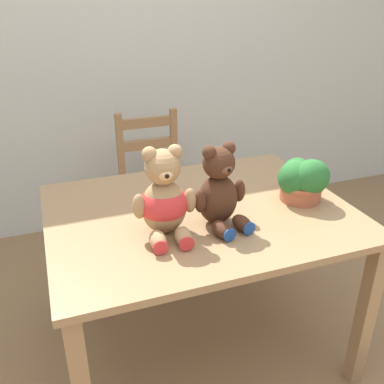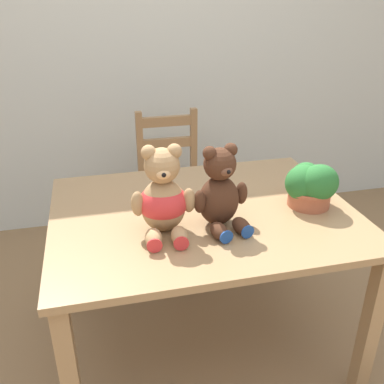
{
  "view_description": "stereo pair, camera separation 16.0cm",
  "coord_description": "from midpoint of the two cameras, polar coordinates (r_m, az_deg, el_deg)",
  "views": [
    {
      "loc": [
        -0.57,
        -1.0,
        1.58
      ],
      "look_at": [
        -0.08,
        0.36,
        0.89
      ],
      "focal_mm": 40.0,
      "sensor_mm": 36.0,
      "label": 1
    },
    {
      "loc": [
        -0.42,
        -1.04,
        1.58
      ],
      "look_at": [
        -0.08,
        0.36,
        0.89
      ],
      "focal_mm": 40.0,
      "sensor_mm": 36.0,
      "label": 2
    }
  ],
  "objects": [
    {
      "name": "dining_table",
      "position": [
        1.84,
        3.99,
        -5.17
      ],
      "size": [
        1.25,
        0.96,
        0.74
      ],
      "color": "#9E7A51",
      "rests_on": "ground_plane"
    },
    {
      "name": "teddy_bear_right",
      "position": [
        1.63,
        6.63,
        -0.07
      ],
      "size": [
        0.23,
        0.25,
        0.33
      ],
      "rotation": [
        0.0,
        0.0,
        3.33
      ],
      "color": "#472819",
      "rests_on": "dining_table"
    },
    {
      "name": "teddy_bear_left",
      "position": [
        1.57,
        -0.97,
        -0.93
      ],
      "size": [
        0.24,
        0.25,
        0.34
      ],
      "rotation": [
        0.0,
        0.0,
        3.06
      ],
      "color": "tan",
      "rests_on": "dining_table"
    },
    {
      "name": "wall_back",
      "position": [
        2.95,
        -4.14,
        20.09
      ],
      "size": [
        8.0,
        0.04,
        2.6
      ],
      "primitive_type": "cube",
      "color": "silver",
      "rests_on": "ground_plane"
    },
    {
      "name": "potted_plant",
      "position": [
        1.87,
        17.91,
        0.86
      ],
      "size": [
        0.21,
        0.21,
        0.2
      ],
      "color": "#B25B3D",
      "rests_on": "dining_table"
    },
    {
      "name": "wooden_chair_behind",
      "position": [
        2.65,
        -0.88,
        0.29
      ],
      "size": [
        0.38,
        0.45,
        0.91
      ],
      "rotation": [
        0.0,
        0.0,
        3.14
      ],
      "color": "#997047",
      "rests_on": "ground_plane"
    }
  ]
}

